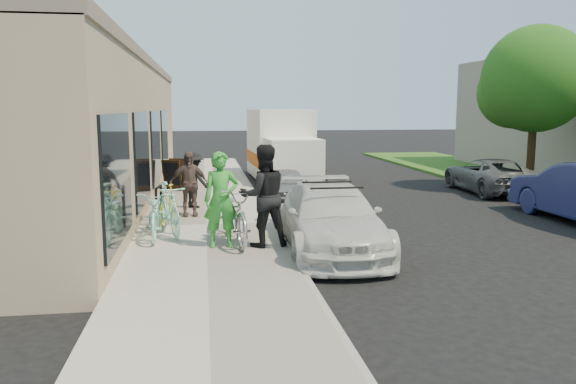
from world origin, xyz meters
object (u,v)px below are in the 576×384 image
woman_rider (221,200)px  cruiser_bike_b (156,214)px  tandem_bike (235,214)px  man_standing (263,196)px  cruiser_bike_a (169,209)px  bystander_b (189,184)px  cruiser_bike_c (168,204)px  sandwich_board (174,175)px  median_tree (534,84)px  far_car_gray (489,175)px  moving_truck (282,149)px  bystander_a (194,180)px  sedan_silver (287,185)px  bike_rack (159,201)px  sedan_white (331,218)px

woman_rider → cruiser_bike_b: 1.68m
tandem_bike → man_standing: bearing=-43.7°
man_standing → cruiser_bike_b: bearing=-35.3°
man_standing → cruiser_bike_a: (-1.86, 1.28, -0.44)m
bystander_b → cruiser_bike_c: bearing=-125.6°
cruiser_bike_b → woman_rider: bearing=-38.4°
sandwich_board → median_tree: median_tree is taller
far_car_gray → cruiser_bike_b: size_ratio=2.18×
moving_truck → bystander_a: moving_truck is taller
woman_rider → moving_truck: bearing=73.4°
tandem_bike → bystander_a: 4.18m
moving_truck → woman_rider: bearing=-106.4°
cruiser_bike_a → sedan_silver: bearing=39.6°
median_tree → cruiser_bike_a: size_ratio=2.99×
far_car_gray → cruiser_bike_a: cruiser_bike_a is taller
bystander_a → median_tree: bearing=-127.5°
median_tree → sandwich_board: bearing=176.5°
man_standing → cruiser_bike_a: size_ratio=1.08×
sedan_silver → bystander_a: (-2.74, -1.52, 0.40)m
far_car_gray → cruiser_bike_b: bearing=31.3°
cruiser_bike_b → bystander_a: (0.71, 3.44, 0.25)m
far_car_gray → cruiser_bike_a: bearing=30.8°
tandem_bike → cruiser_bike_a: 1.61m
bike_rack → cruiser_bike_c: same height
sedan_white → cruiser_bike_b: bearing=166.4°
sedan_silver → woman_rider: 6.34m
cruiser_bike_a → bystander_b: 2.05m
sedan_silver → man_standing: bearing=-98.7°
moving_truck → cruiser_bike_b: (-3.98, -9.88, -0.57)m
median_tree → cruiser_bike_a: median_tree is taller
tandem_bike → man_standing: size_ratio=1.11×
far_car_gray → tandem_bike: size_ratio=1.89×
sedan_silver → bystander_a: size_ratio=1.95×
sedan_white → cruiser_bike_b: 3.58m
sedan_white → woman_rider: bearing=-178.0°
bystander_a → sedan_white: bearing=161.2°
man_standing → bystander_b: (-1.49, 3.28, -0.18)m
bystander_b → tandem_bike: bearing=-79.0°
sedan_silver → bystander_b: 3.94m
cruiser_bike_c → bystander_b: (0.45, 0.84, 0.36)m
sandwich_board → man_standing: (2.06, -7.71, 0.46)m
man_standing → bystander_a: man_standing is taller
median_tree → bystander_a: median_tree is taller
tandem_bike → sedan_silver: bearing=63.1°
bike_rack → man_standing: bearing=-48.1°
cruiser_bike_c → bystander_a: (0.55, 2.02, 0.30)m
cruiser_bike_b → moving_truck: bearing=66.6°
cruiser_bike_a → sandwich_board: bearing=75.7°
median_tree → cruiser_bike_c: bearing=-158.8°
man_standing → cruiser_bike_a: man_standing is taller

